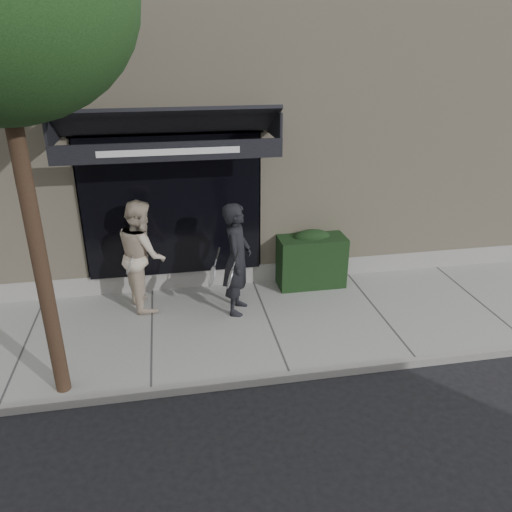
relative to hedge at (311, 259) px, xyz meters
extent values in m
plane|color=black|center=(-1.10, -1.25, -0.66)|extent=(80.00, 80.00, 0.00)
cube|color=gray|center=(-1.10, -1.25, -0.60)|extent=(20.00, 3.00, 0.12)
cube|color=gray|center=(-1.10, -2.80, -0.59)|extent=(20.00, 0.10, 0.14)
cube|color=#B6A88B|center=(-1.10, 3.75, 2.09)|extent=(14.00, 7.00, 5.50)
cube|color=gray|center=(-1.10, 0.45, -0.41)|extent=(14.02, 0.42, 0.50)
cube|color=black|center=(-2.60, 0.30, 1.14)|extent=(3.20, 0.30, 2.60)
cube|color=gray|center=(-4.20, 0.45, 1.14)|extent=(0.08, 0.40, 2.60)
cube|color=gray|center=(-1.00, 0.45, 1.14)|extent=(0.08, 0.40, 2.60)
cube|color=gray|center=(-2.60, 0.45, 2.48)|extent=(3.36, 0.40, 0.12)
cube|color=black|center=(-2.60, -0.25, 2.74)|extent=(3.60, 1.03, 0.55)
cube|color=black|center=(-2.60, -0.75, 2.35)|extent=(3.60, 0.05, 0.30)
cube|color=white|center=(-2.60, -0.78, 2.35)|extent=(2.20, 0.01, 0.10)
cube|color=black|center=(-4.38, -0.25, 2.66)|extent=(0.04, 1.00, 0.45)
cube|color=black|center=(-0.82, -0.25, 2.66)|extent=(0.04, 1.00, 0.45)
cube|color=black|center=(0.00, 0.00, -0.04)|extent=(1.30, 0.70, 1.00)
ellipsoid|color=black|center=(0.00, 0.00, 0.46)|extent=(0.71, 0.38, 0.27)
cylinder|color=black|center=(-4.30, -2.55, 1.74)|extent=(0.20, 0.20, 4.80)
imported|color=black|center=(-1.57, -0.81, 0.47)|extent=(0.69, 0.85, 2.01)
torus|color=silver|center=(-1.75, -1.15, 0.28)|extent=(0.15, 0.32, 0.30)
cylinder|color=silver|center=(-1.75, -1.15, 0.28)|extent=(0.11, 0.28, 0.26)
cylinder|color=silver|center=(-1.75, -1.15, 0.28)|extent=(0.18, 0.04, 0.07)
cylinder|color=black|center=(-1.75, -1.15, 0.28)|extent=(0.20, 0.06, 0.09)
torus|color=silver|center=(-2.05, -1.13, 0.33)|extent=(0.13, 0.31, 0.30)
cylinder|color=silver|center=(-2.05, -1.13, 0.33)|extent=(0.10, 0.28, 0.26)
cylinder|color=silver|center=(-2.05, -1.13, 0.33)|extent=(0.18, 0.03, 0.07)
cylinder|color=black|center=(-2.05, -1.13, 0.33)|extent=(0.20, 0.05, 0.09)
imported|color=beige|center=(-3.20, -0.28, 0.46)|extent=(0.98, 1.13, 1.99)
torus|color=silver|center=(-3.41, -0.51, 0.39)|extent=(0.15, 0.31, 0.29)
cylinder|color=silver|center=(-3.41, -0.51, 0.39)|extent=(0.12, 0.28, 0.25)
cylinder|color=silver|center=(-3.41, -0.51, 0.39)|extent=(0.18, 0.03, 0.09)
cylinder|color=black|center=(-3.41, -0.51, 0.39)|extent=(0.20, 0.04, 0.10)
camera|label=1|loc=(-2.68, -8.60, 3.96)|focal=35.00mm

